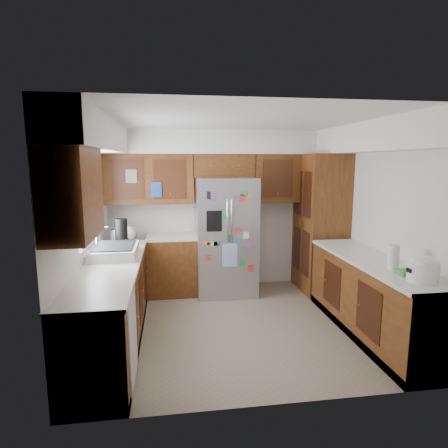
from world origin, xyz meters
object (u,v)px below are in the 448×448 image
(rice_cooker, at_px, (423,268))
(paper_towel, at_px, (393,257))
(pantry, at_px, (320,223))
(fridge, at_px, (226,236))

(rice_cooker, relative_size, paper_towel, 1.14)
(rice_cooker, bearing_deg, pantry, 89.99)
(fridge, bearing_deg, rice_cooker, -59.05)
(pantry, relative_size, fridge, 1.19)
(pantry, height_order, fridge, pantry)
(rice_cooker, distance_m, paper_towel, 0.43)
(rice_cooker, bearing_deg, paper_towel, 93.74)
(pantry, xyz_separation_m, fridge, (-1.50, 0.05, -0.17))
(pantry, bearing_deg, paper_towel, -90.81)
(pantry, xyz_separation_m, paper_towel, (-0.03, -2.02, -0.03))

